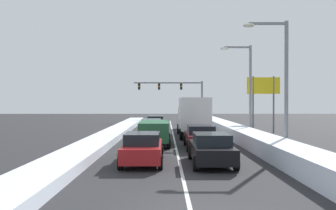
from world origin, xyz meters
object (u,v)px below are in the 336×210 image
Objects in this scene: street_lamp_right_mid at (246,82)px; roadside_sign_right at (263,92)px; traffic_light_gantry at (178,91)px; suv_green_center_lane_second at (155,131)px; sedan_charcoal_center_lane_fourth at (156,123)px; street_lamp_right_near at (280,74)px; sedan_red_center_lane_nearest at (143,148)px; sedan_gray_center_lane_third at (152,127)px; sedan_black_right_lane_nearest at (211,149)px; sedan_maroon_right_lane_second at (200,137)px; suv_silver_right_lane_fourth at (190,120)px; box_truck_right_lane_third at (193,115)px.

street_lamp_right_mid is 5.28m from roadside_sign_right.
roadside_sign_right is at bearing -68.57° from traffic_light_gantry.
suv_green_center_lane_second is 13.26m from sedan_charcoal_center_lane_fourth.
street_lamp_right_near is at bearing -81.61° from traffic_light_gantry.
street_lamp_right_near is at bearing 21.92° from sedan_red_center_lane_nearest.
sedan_gray_center_lane_third is 13.67m from street_lamp_right_near.
traffic_light_gantry is at bearing 90.53° from sedan_black_right_lane_nearest.
traffic_light_gantry is at bearing 90.74° from sedan_maroon_right_lane_second.
roadside_sign_right reaches higher than sedan_maroon_right_lane_second.
sedan_black_right_lane_nearest is at bearing -91.09° from suv_silver_right_lane_fourth.
street_lamp_right_mid reaches higher than suv_green_center_lane_second.
roadside_sign_right is at bearing 66.29° from sedan_black_right_lane_nearest.
box_truck_right_lane_third is 0.68× the size of traffic_light_gantry.
roadside_sign_right is (10.56, -3.84, 3.25)m from sedan_charcoal_center_lane_fourth.
street_lamp_right_mid is at bearing -78.49° from traffic_light_gantry.
suv_green_center_lane_second is 6.76m from sedan_gray_center_lane_third.
suv_green_center_lane_second is at bearing 86.99° from sedan_red_center_lane_nearest.
traffic_light_gantry is at bearing 101.51° from street_lamp_right_mid.
sedan_charcoal_center_lane_fourth is (-3.45, 7.62, -1.14)m from box_truck_right_lane_third.
street_lamp_right_near reaches higher than sedan_black_right_lane_nearest.
suv_silver_right_lane_fourth is at bearing 88.25° from box_truck_right_lane_third.
sedan_gray_center_lane_third is 0.82× the size of roadside_sign_right.
sedan_black_right_lane_nearest is at bearing -110.49° from street_lamp_right_mid.
street_lamp_right_near is at bearing -76.35° from suv_silver_right_lane_fourth.
sedan_red_center_lane_nearest is at bearing -105.58° from box_truck_right_lane_third.
box_truck_right_lane_third is 13.01m from sedan_red_center_lane_nearest.
suv_green_center_lane_second is (-3.35, -13.07, 0.00)m from suv_silver_right_lane_fourth.
sedan_black_right_lane_nearest is 20.22m from suv_silver_right_lane_fourth.
street_lamp_right_near reaches higher than sedan_red_center_lane_nearest.
traffic_light_gantry is at bearing 85.20° from sedan_red_center_lane_nearest.
street_lamp_right_mid reaches higher than sedan_red_center_lane_nearest.
sedan_black_right_lane_nearest is 5.66m from sedan_maroon_right_lane_second.
box_truck_right_lane_third is at bearing 61.04° from suv_green_center_lane_second.
box_truck_right_lane_third is 1.60× the size of sedan_gray_center_lane_third.
traffic_light_gantry is 24.32m from street_lamp_right_mid.
suv_green_center_lane_second is at bearing -104.37° from suv_silver_right_lane_fourth.
suv_silver_right_lane_fourth is at bearing 88.91° from sedan_black_right_lane_nearest.
suv_green_center_lane_second is 1.09× the size of sedan_gray_center_lane_third.
sedan_black_right_lane_nearest is 12.84m from box_truck_right_lane_third.
sedan_maroon_right_lane_second is 13.48m from roadside_sign_right.
box_truck_right_lane_third is 3.93m from sedan_gray_center_lane_third.
suv_green_center_lane_second is at bearing 112.52° from sedan_black_right_lane_nearest.
sedan_charcoal_center_lane_fourth is (0.16, 6.52, 0.00)m from sedan_gray_center_lane_third.
suv_green_center_lane_second is 0.89× the size of roadside_sign_right.
sedan_red_center_lane_nearest is 9.25m from street_lamp_right_near.
roadside_sign_right is at bearing 42.61° from suv_green_center_lane_second.
sedan_maroon_right_lane_second is 15.12m from sedan_charcoal_center_lane_fourth.
sedan_charcoal_center_lane_fourth is at bearing -100.79° from traffic_light_gantry.
street_lamp_right_near is 8.67m from street_lamp_right_mid.
street_lamp_right_near reaches higher than suv_green_center_lane_second.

